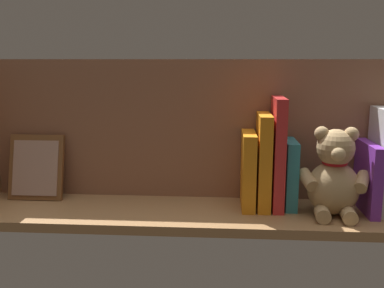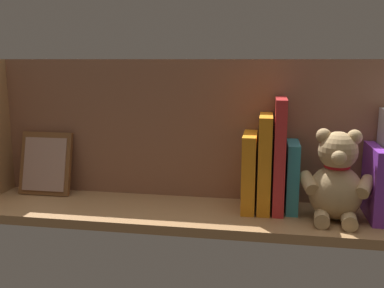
{
  "view_description": "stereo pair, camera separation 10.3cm",
  "coord_description": "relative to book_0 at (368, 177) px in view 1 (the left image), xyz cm",
  "views": [
    {
      "loc": [
        -7.21,
        101.06,
        35.59
      ],
      "look_at": [
        0.0,
        0.0,
        15.94
      ],
      "focal_mm": 41.04,
      "sensor_mm": 36.0,
      "label": 1
    },
    {
      "loc": [
        -17.44,
        99.81,
        35.59
      ],
      "look_at": [
        0.0,
        0.0,
        15.94
      ],
      "focal_mm": 41.04,
      "sensor_mm": 36.0,
      "label": 2
    }
  ],
  "objects": [
    {
      "name": "picture_frame_leaning",
      "position": [
        82.15,
        -4.22,
        -0.09
      ],
      "size": [
        14.03,
        5.65,
        16.57
      ],
      "color": "brown",
      "rests_on": "ground_plane"
    },
    {
      "name": "book_1",
      "position": [
        17.87,
        -1.94,
        0.01
      ],
      "size": [
        2.78,
        10.89,
        16.44
      ],
      "primitive_type": "cube",
      "color": "teal",
      "rests_on": "ground_plane"
    },
    {
      "name": "book_3",
      "position": [
        24.35,
        -1.19,
        3.21
      ],
      "size": [
        3.01,
        12.4,
        22.85
      ],
      "primitive_type": "cube",
      "color": "orange",
      "rests_on": "ground_plane"
    },
    {
      "name": "shelf_back_panel",
      "position": [
        41.41,
        -8.54,
        9.57
      ],
      "size": [
        111.33,
        1.5,
        35.57
      ],
      "primitive_type": "cube",
      "color": "#966348",
      "rests_on": "ground_plane"
    },
    {
      "name": "book_0",
      "position": [
        0.0,
        0.0,
        0.0
      ],
      "size": [
        2.37,
        14.77,
        16.43
      ],
      "primitive_type": "cube",
      "color": "purple",
      "rests_on": "ground_plane"
    },
    {
      "name": "book_4",
      "position": [
        27.94,
        -1.15,
        0.97
      ],
      "size": [
        3.16,
        12.48,
        18.37
      ],
      "primitive_type": "cube",
      "color": "orange",
      "rests_on": "ground_plane"
    },
    {
      "name": "book_2",
      "position": [
        21.06,
        -1.26,
        5.19
      ],
      "size": [
        2.58,
        12.26,
        26.81
      ],
      "primitive_type": "cube",
      "color": "red",
      "rests_on": "ground_plane"
    },
    {
      "name": "teddy_bear",
      "position": [
        8.55,
        3.05,
        0.86
      ],
      "size": [
        16.68,
        13.85,
        20.62
      ],
      "rotation": [
        0.0,
        0.0,
        -0.09
      ],
      "color": "tan",
      "rests_on": "ground_plane"
    },
    {
      "name": "ground_plane",
      "position": [
        41.41,
        1.49,
        -9.31
      ],
      "size": [
        111.33,
        24.56,
        2.2
      ],
      "primitive_type": "cube",
      "color": "#A87A4C"
    }
  ]
}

